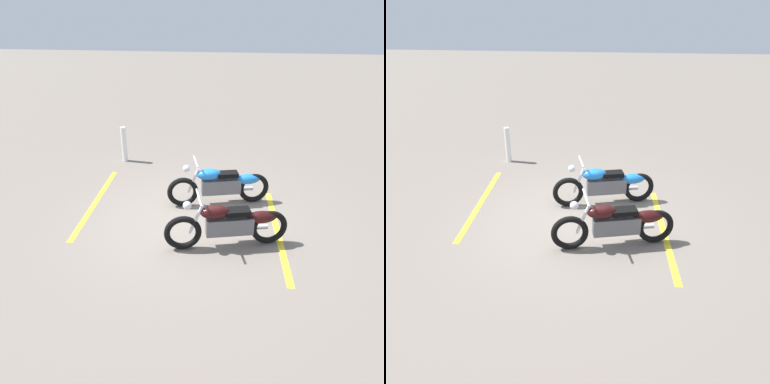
% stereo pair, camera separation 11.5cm
% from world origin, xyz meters
% --- Properties ---
extents(ground_plane, '(60.00, 60.00, 0.00)m').
position_xyz_m(ground_plane, '(0.00, 0.00, 0.00)').
color(ground_plane, slate).
extents(motorcycle_bright_foreground, '(2.18, 0.81, 1.04)m').
position_xyz_m(motorcycle_bright_foreground, '(-0.50, -0.80, 0.46)').
color(motorcycle_bright_foreground, black).
rests_on(motorcycle_bright_foreground, ground).
extents(motorcycle_dark_foreground, '(2.19, 0.80, 1.04)m').
position_xyz_m(motorcycle_dark_foreground, '(-0.74, 0.76, 0.46)').
color(motorcycle_dark_foreground, black).
rests_on(motorcycle_dark_foreground, ground).
extents(bollard_post, '(0.14, 0.14, 0.97)m').
position_xyz_m(bollard_post, '(2.31, -2.93, 0.49)').
color(bollard_post, white).
rests_on(bollard_post, ground).
extents(parking_stripe_near, '(0.30, 3.20, 0.01)m').
position_xyz_m(parking_stripe_near, '(-1.66, 0.19, 0.00)').
color(parking_stripe_near, yellow).
rests_on(parking_stripe_near, ground).
extents(parking_stripe_mid, '(0.30, 3.20, 0.01)m').
position_xyz_m(parking_stripe_mid, '(2.26, -0.52, 0.00)').
color(parking_stripe_mid, yellow).
rests_on(parking_stripe_mid, ground).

